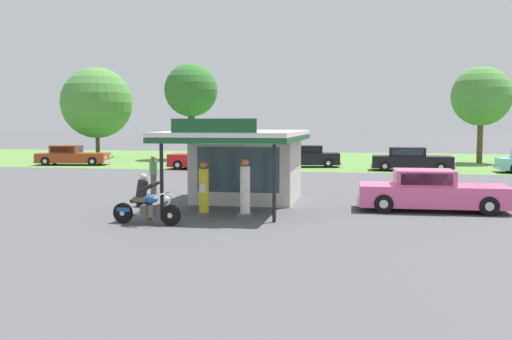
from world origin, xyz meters
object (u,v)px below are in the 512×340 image
Objects in this scene: parked_car_back_row_centre_left at (72,156)px; spare_tire_stack at (144,202)px; parked_car_back_row_left at (205,159)px; featured_classic_sedan at (431,192)px; gas_pump_nearside at (204,190)px; bystander_leaning_by_kiosk at (153,174)px; parked_car_back_row_far_left at (303,157)px; parked_car_back_row_far_right at (411,160)px; motorcycle_with_rider at (145,203)px; gas_pump_offside at (245,190)px.

parked_car_back_row_centre_left reaches higher than spare_tire_stack.
parked_car_back_row_left is 17.05m from spare_tire_stack.
gas_pump_nearside is at bearing -162.57° from featured_classic_sedan.
parked_car_back_row_left is 2.90× the size of bystander_leaning_by_kiosk.
parked_car_back_row_centre_left is (-23.70, 17.79, -0.01)m from featured_classic_sedan.
parked_car_back_row_far_left is (1.06, 21.61, -0.14)m from gas_pump_nearside.
gas_pump_nearside is 21.63m from parked_car_back_row_far_left.
spare_tire_stack is (-11.07, -18.29, -0.53)m from parked_car_back_row_far_right.
parked_car_back_row_far_right is 3.12× the size of bystander_leaning_by_kiosk.
parked_car_back_row_centre_left is (-10.81, 1.86, -0.06)m from parked_car_back_row_left.
gas_pump_nearside reaches higher than motorcycle_with_rider.
motorcycle_with_rider is 1.32× the size of bystander_leaning_by_kiosk.
parked_car_back_row_left is 13.42m from bystander_leaning_by_kiosk.
gas_pump_offside is 26.70m from parked_car_back_row_centre_left.
parked_car_back_row_far_right is at bearing 58.82° from spare_tire_stack.
gas_pump_nearside is 1.08× the size of bystander_leaning_by_kiosk.
motorcycle_with_rider is 0.41× the size of parked_car_back_row_far_left.
gas_pump_offside reaches higher than parked_car_back_row_far_right.
gas_pump_offside is 0.36× the size of featured_classic_sedan.
gas_pump_nearside is at bearing -53.22° from bystander_leaning_by_kiosk.
motorcycle_with_rider reaches higher than parked_car_back_row_far_right.
gas_pump_nearside is 0.34× the size of parked_car_back_row_centre_left.
motorcycle_with_rider is at bearing -121.42° from gas_pump_nearside.
parked_car_back_row_far_right is (9.60, 21.87, 0.05)m from motorcycle_with_rider.
bystander_leaning_by_kiosk is at bearing 167.23° from featured_classic_sedan.
gas_pump_nearside is 2.46m from motorcycle_with_rider.
gas_pump_offside is 3.26× the size of spare_tire_stack.
parked_car_back_row_centre_left is 1.00× the size of parked_car_back_row_far_left.
parked_car_back_row_far_left is at bearing 90.98° from gas_pump_offside.
parked_car_back_row_left reaches higher than motorcycle_with_rider.
parked_car_back_row_far_left is at bearing 79.27° from spare_tire_stack.
motorcycle_with_rider reaches higher than featured_classic_sedan.
motorcycle_with_rider is at bearing -56.53° from parked_car_back_row_centre_left.
parked_car_back_row_far_left reaches higher than spare_tire_stack.
spare_tire_stack is at bearing -100.73° from parked_car_back_row_far_left.
featured_classic_sedan is at bearing -12.77° from bystander_leaning_by_kiosk.
parked_car_back_row_far_right is 21.39m from spare_tire_stack.
gas_pump_nearside is 3.09× the size of spare_tire_stack.
parked_car_back_row_far_right is 24.34m from parked_car_back_row_centre_left.
parked_car_back_row_far_left is (-6.62, 19.19, 0.03)m from featured_classic_sedan.
gas_pump_offside reaches higher than motorcycle_with_rider.
motorcycle_with_rider is 23.81m from parked_car_back_row_far_left.
parked_car_back_row_left reaches higher than spare_tire_stack.
parked_car_back_row_left is (-3.92, 20.44, 0.07)m from motorcycle_with_rider.
motorcycle_with_rider is at bearing -70.85° from bystander_leaning_by_kiosk.
parked_car_back_row_far_left is (2.34, 23.69, 0.05)m from motorcycle_with_rider.
gas_pump_offside is 21.61m from parked_car_back_row_far_left.
motorcycle_with_rider is 10.03m from featured_classic_sedan.
motorcycle_with_rider is 0.41× the size of parked_car_back_row_centre_left.
bystander_leaning_by_kiosk reaches higher than parked_car_back_row_far_right.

